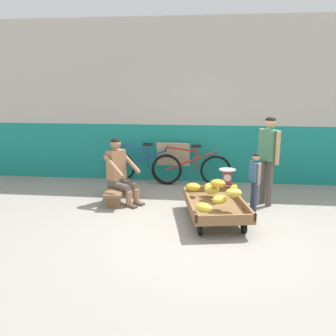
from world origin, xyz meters
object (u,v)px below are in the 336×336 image
vendor_seated (120,171)px  shopping_bag (224,200)px  low_bench (117,190)px  customer_adult (269,151)px  weighing_scale (227,177)px  bicycle_near_left (143,166)px  plastic_crate (226,193)px  sign_board (173,162)px  customer_child (255,176)px  banana_cart (215,206)px  bicycle_far_left (191,169)px

vendor_seated → shopping_bag: bearing=-2.1°
low_bench → customer_adult: bearing=1.9°
low_bench → customer_adult: customer_adult is taller
weighing_scale → customer_adult: (0.67, -0.11, 0.50)m
bicycle_near_left → plastic_crate: bearing=-31.7°
sign_board → customer_child: size_ratio=0.89×
plastic_crate → customer_child: bearing=-45.0°
shopping_bag → banana_cart: bearing=-103.2°
customer_child → shopping_bag: (-0.49, 0.12, -0.48)m
vendor_seated → bicycle_far_left: bearing=45.3°
plastic_crate → bicycle_near_left: size_ratio=0.22×
customer_adult → low_bench: bearing=-178.1°
customer_child → weighing_scale: bearing=135.1°
low_bench → customer_child: bearing=-5.5°
sign_board → weighing_scale: bearing=-49.1°
plastic_crate → customer_adult: size_ratio=0.24×
customer_child → bicycle_near_left: bearing=145.2°
weighing_scale → customer_adult: bearing=-8.9°
vendor_seated → customer_adult: size_ratio=0.75×
low_bench → weighing_scale: (1.97, 0.19, 0.25)m
banana_cart → bicycle_near_left: bearing=126.2°
banana_cart → low_bench: bearing=155.8°
weighing_scale → shopping_bag: size_ratio=1.25×
vendor_seated → customer_adult: (2.57, 0.14, 0.38)m
vendor_seated → bicycle_far_left: size_ratio=0.69×
bicycle_near_left → bicycle_far_left: size_ratio=1.00×
low_bench → sign_board: size_ratio=1.30×
customer_adult → plastic_crate: bearing=171.0°
bicycle_far_left → shopping_bag: bicycle_far_left is taller
banana_cart → weighing_scale: 1.03m
plastic_crate → sign_board: size_ratio=0.42×
sign_board → bicycle_far_left: bearing=-36.5°
weighing_scale → bicycle_far_left: bearing=125.8°
shopping_bag → customer_child: bearing=-13.4°
low_bench → weighing_scale: weighing_scale is taller
bicycle_far_left → customer_child: size_ratio=1.72×
banana_cart → bicycle_near_left: (-1.50, 2.05, 0.11)m
bicycle_near_left → shopping_bag: 2.16m
vendor_seated → weighing_scale: vendor_seated is taller
bicycle_near_left → low_bench: bearing=-101.3°
weighing_scale → plastic_crate: bearing=90.0°
banana_cart → shopping_bag: (0.16, 0.67, -0.12)m
customer_adult → customer_child: size_ratio=1.58×
bicycle_near_left → customer_child: (2.15, -1.49, 0.25)m
vendor_seated → sign_board: bearing=61.7°
sign_board → shopping_bag: bearing=-56.8°
vendor_seated → customer_child: vendor_seated is taller
low_bench → shopping_bag: (1.91, -0.12, -0.08)m
vendor_seated → customer_child: 2.33m
banana_cart → plastic_crate: (0.22, 0.98, -0.09)m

